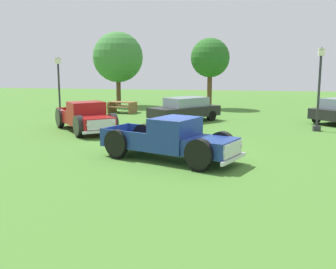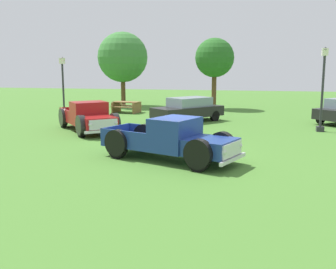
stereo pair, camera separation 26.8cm
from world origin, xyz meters
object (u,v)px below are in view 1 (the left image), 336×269
object	(u,v)px
sedan_distant_b	(185,109)
pickup_truck_behind_left	(87,118)
pickup_truck_foreground	(177,141)
oak_tree_center	(118,57)
lamp_post_far	(319,88)
lamp_post_near	(59,86)
picnic_table	(122,106)
oak_tree_east	(210,58)

from	to	relation	value
sedan_distant_b	pickup_truck_behind_left	bearing A→B (deg)	-132.55
pickup_truck_foreground	oak_tree_center	world-z (taller)	oak_tree_center
pickup_truck_behind_left	lamp_post_far	size ratio (longest dim) A/B	1.17
pickup_truck_behind_left	lamp_post_near	bearing A→B (deg)	127.46
sedan_distant_b	lamp_post_far	xyz separation A→B (m)	(7.05, -2.14, 1.44)
lamp_post_near	oak_tree_center	distance (m)	8.36
pickup_truck_foreground	sedan_distant_b	size ratio (longest dim) A/B	1.19
lamp_post_far	oak_tree_center	world-z (taller)	oak_tree_center
lamp_post_far	picnic_table	bearing A→B (deg)	154.14
pickup_truck_behind_left	sedan_distant_b	bearing A→B (deg)	47.45
oak_tree_center	oak_tree_east	bearing A→B (deg)	-3.57
pickup_truck_foreground	oak_tree_center	bearing A→B (deg)	113.27
oak_tree_center	lamp_post_far	bearing A→B (deg)	-37.29
lamp_post_near	lamp_post_far	bearing A→B (deg)	-9.19
sedan_distant_b	oak_tree_east	distance (m)	8.47
oak_tree_east	lamp_post_near	bearing A→B (deg)	-139.34
lamp_post_near	oak_tree_center	xyz separation A→B (m)	(1.34, 8.02, 1.93)
pickup_truck_behind_left	lamp_post_near	xyz separation A→B (m)	(-3.78, 4.93, 1.28)
pickup_truck_foreground	lamp_post_far	size ratio (longest dim) A/B	1.25
pickup_truck_foreground	picnic_table	distance (m)	14.85
lamp_post_near	oak_tree_east	xyz separation A→B (m)	(8.80, 7.56, 1.83)
lamp_post_near	lamp_post_far	distance (m)	15.27
pickup_truck_behind_left	lamp_post_near	size ratio (longest dim) A/B	1.28
pickup_truck_foreground	lamp_post_far	xyz separation A→B (m)	(5.92, 7.72, 1.47)
sedan_distant_b	pickup_truck_foreground	bearing A→B (deg)	-83.46
lamp_post_near	oak_tree_east	bearing A→B (deg)	40.66
lamp_post_far	oak_tree_center	xyz separation A→B (m)	(-13.74, 10.46, 1.74)
oak_tree_east	oak_tree_center	distance (m)	7.47
picnic_table	oak_tree_east	world-z (taller)	oak_tree_east
pickup_truck_behind_left	oak_tree_center	bearing A→B (deg)	100.67
pickup_truck_behind_left	lamp_post_far	bearing A→B (deg)	12.43
sedan_distant_b	oak_tree_center	size ratio (longest dim) A/B	0.74
pickup_truck_behind_left	lamp_post_near	world-z (taller)	lamp_post_near
lamp_post_near	picnic_table	xyz separation A→B (m)	(3.06, 3.38, -1.51)
lamp_post_far	pickup_truck_foreground	bearing A→B (deg)	-127.48
lamp_post_near	picnic_table	distance (m)	4.80
oak_tree_center	pickup_truck_behind_left	bearing A→B (deg)	-79.33
picnic_table	oak_tree_center	size ratio (longest dim) A/B	0.33
pickup_truck_behind_left	lamp_post_near	distance (m)	6.34
pickup_truck_behind_left	picnic_table	world-z (taller)	pickup_truck_behind_left
sedan_distant_b	lamp_post_far	world-z (taller)	lamp_post_far
lamp_post_far	sedan_distant_b	bearing A→B (deg)	163.12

